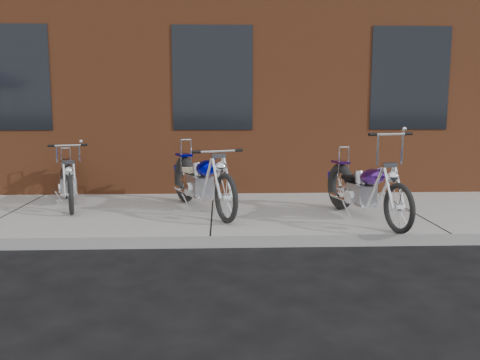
{
  "coord_description": "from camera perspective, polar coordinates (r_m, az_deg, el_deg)",
  "views": [
    {
      "loc": [
        0.13,
        -6.03,
        1.75
      ],
      "look_at": [
        0.39,
        0.8,
        0.72
      ],
      "focal_mm": 38.0,
      "sensor_mm": 36.0,
      "label": 1
    }
  ],
  "objects": [
    {
      "name": "chopper_purple",
      "position": [
        7.28,
        13.82,
        -1.2
      ],
      "size": [
        0.74,
        2.17,
        1.24
      ],
      "rotation": [
        0.0,
        0.0,
        -1.32
      ],
      "color": "black",
      "rests_on": "sidewalk"
    },
    {
      "name": "chopper_third",
      "position": [
        8.5,
        -18.7,
        -0.31
      ],
      "size": [
        0.77,
        1.92,
        1.01
      ],
      "rotation": [
        0.0,
        0.0,
        -1.25
      ],
      "color": "black",
      "rests_on": "sidewalk"
    },
    {
      "name": "building_brick",
      "position": [
        14.21,
        -2.86,
        17.61
      ],
      "size": [
        22.0,
        10.0,
        8.0
      ],
      "primitive_type": "cube",
      "color": "brown",
      "rests_on": "ground"
    },
    {
      "name": "ground",
      "position": [
        6.28,
        -3.35,
        -7.65
      ],
      "size": [
        120.0,
        120.0,
        0.0
      ],
      "primitive_type": "plane",
      "color": "black",
      "rests_on": "ground"
    },
    {
      "name": "sidewalk",
      "position": [
        7.72,
        -3.14,
        -4.02
      ],
      "size": [
        22.0,
        3.0,
        0.15
      ],
      "primitive_type": "cube",
      "color": "gray",
      "rests_on": "ground"
    },
    {
      "name": "chopper_blue",
      "position": [
        7.65,
        -4.31,
        -0.3
      ],
      "size": [
        1.05,
        2.23,
        1.03
      ],
      "rotation": [
        0.0,
        0.0,
        -1.16
      ],
      "color": "black",
      "rests_on": "sidewalk"
    }
  ]
}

